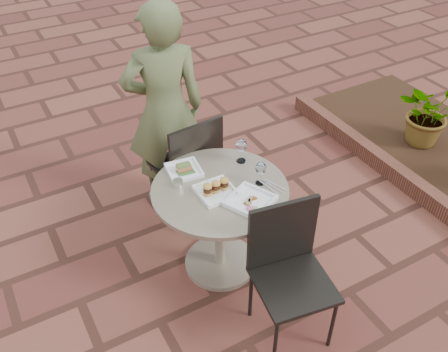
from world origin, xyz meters
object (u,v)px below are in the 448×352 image
chair_near (288,262)px  chair_far (190,162)px  cafe_table (220,216)px  plate_sliders (216,189)px  plate_tuna (250,201)px  diner (165,111)px  plate_salmon (184,170)px

chair_near → chair_far: bearing=102.6°
cafe_table → chair_near: 0.63m
chair_near → plate_sliders: 0.64m
cafe_table → plate_tuna: size_ratio=2.60×
diner → plate_salmon: size_ratio=7.00×
chair_far → plate_sliders: 0.65m
plate_sliders → plate_tuna: size_ratio=0.68×
chair_far → diner: (-0.05, 0.30, 0.31)m
diner → chair_near: bearing=107.6°
cafe_table → diner: (0.00, 0.87, 0.37)m
cafe_table → plate_tuna: 0.35m
chair_far → plate_sliders: (-0.10, -0.60, 0.21)m
chair_far → plate_tuna: (0.04, -0.79, 0.20)m
chair_far → plate_salmon: size_ratio=3.81×
plate_tuna → diner: bearing=94.9°
plate_tuna → plate_salmon: bearing=114.7°
plate_tuna → plate_sliders: bearing=127.2°
chair_far → plate_salmon: bearing=53.2°
plate_sliders → plate_salmon: bearing=105.3°
plate_salmon → plate_sliders: size_ratio=1.03×
plate_tuna → cafe_table: bearing=114.3°
diner → cafe_table: bearing=102.6°
cafe_table → diner: 0.95m
plate_sliders → chair_near: bearing=-73.7°
chair_far → plate_sliders: size_ratio=3.94×
plate_salmon → plate_sliders: (0.08, -0.30, 0.02)m
chair_far → plate_tuna: size_ratio=2.69×
cafe_table → diner: bearing=89.7°
cafe_table → chair_near: bearing=-78.3°
chair_near → plate_tuna: (-0.03, 0.40, 0.20)m
chair_near → plate_sliders: size_ratio=3.94×
diner → plate_tuna: 1.10m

